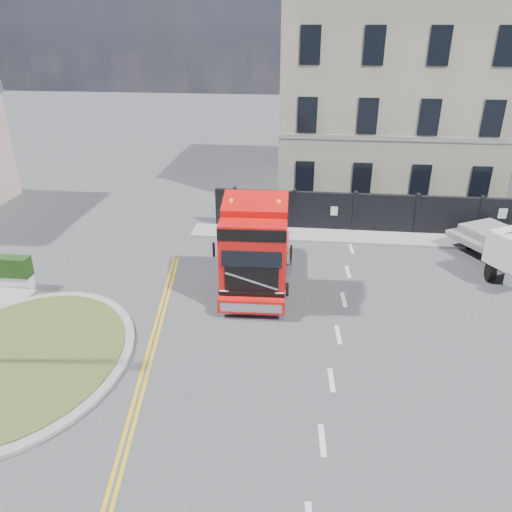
# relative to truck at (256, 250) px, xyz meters

# --- Properties ---
(ground) EXTENTS (120.00, 120.00, 0.00)m
(ground) POSITION_rel_truck_xyz_m (0.20, -2.43, -1.70)
(ground) COLOR #424244
(ground) RESTS_ON ground
(traffic_island) EXTENTS (6.80, 6.80, 0.17)m
(traffic_island) POSITION_rel_truck_xyz_m (-6.80, -5.43, -1.62)
(traffic_island) COLOR gray
(traffic_island) RESTS_ON ground
(hoarding_fence) EXTENTS (18.80, 0.25, 2.00)m
(hoarding_fence) POSITION_rel_truck_xyz_m (6.75, 6.57, -0.70)
(hoarding_fence) COLOR black
(hoarding_fence) RESTS_ON ground
(georgian_building) EXTENTS (12.30, 10.30, 12.80)m
(georgian_building) POSITION_rel_truck_xyz_m (6.20, 14.07, 4.07)
(georgian_building) COLOR #B4A88F
(georgian_building) RESTS_ON ground
(pavement_far) EXTENTS (20.00, 1.60, 0.12)m
(pavement_far) POSITION_rel_truck_xyz_m (6.20, 5.67, -1.64)
(pavement_far) COLOR gray
(pavement_far) RESTS_ON ground
(truck) EXTENTS (2.60, 6.43, 3.80)m
(truck) POSITION_rel_truck_xyz_m (0.00, 0.00, 0.00)
(truck) COLOR black
(truck) RESTS_ON ground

